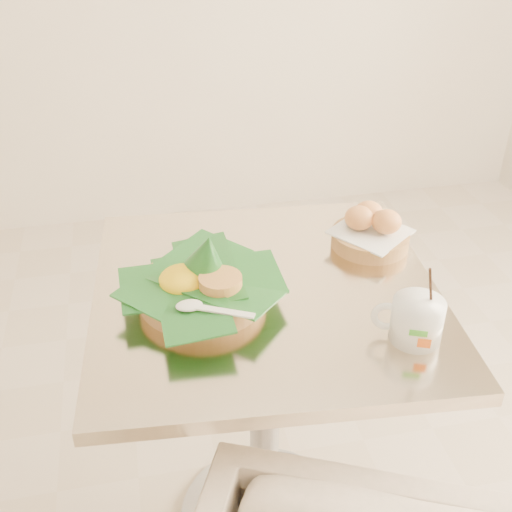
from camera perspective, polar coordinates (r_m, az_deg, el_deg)
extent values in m
cylinder|color=gray|center=(1.56, 0.77, -14.29)|extent=(0.07, 0.07, 0.69)
cube|color=beige|center=(1.33, 0.88, -3.41)|extent=(0.76, 0.76, 0.03)
cylinder|color=#A57946|center=(1.28, -4.80, -3.05)|extent=(0.25, 0.25, 0.04)
cone|color=#18561C|center=(1.25, -4.46, 0.03)|extent=(0.13, 0.15, 0.13)
ellipsoid|color=yellow|center=(1.27, -6.53, -2.15)|extent=(0.10, 0.10, 0.05)
cylinder|color=#CC9347|center=(1.23, -3.18, -2.30)|extent=(0.08, 0.08, 0.02)
cylinder|color=#A57946|center=(1.47, 10.11, 1.54)|extent=(0.17, 0.17, 0.03)
cube|color=white|center=(1.46, 10.17, 2.16)|extent=(0.21, 0.21, 0.01)
ellipsoid|color=#CE662F|center=(1.46, 9.16, 3.36)|extent=(0.07, 0.07, 0.05)
ellipsoid|color=#CE662F|center=(1.45, 11.53, 3.01)|extent=(0.07, 0.07, 0.05)
ellipsoid|color=#CE662F|center=(1.48, 9.97, 3.80)|extent=(0.07, 0.07, 0.05)
cylinder|color=white|center=(1.20, 14.12, -5.57)|extent=(0.09, 0.09, 0.08)
torus|color=white|center=(1.19, 11.56, -5.28)|extent=(0.06, 0.03, 0.06)
cylinder|color=#503116|center=(1.18, 14.35, -4.14)|extent=(0.09, 0.09, 0.01)
cylinder|color=black|center=(1.17, 15.27, -3.07)|extent=(0.04, 0.03, 0.12)
cube|color=green|center=(1.16, 14.23, -6.69)|extent=(0.03, 0.01, 0.01)
cube|color=orange|center=(1.17, 14.72, -7.53)|extent=(0.02, 0.01, 0.02)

